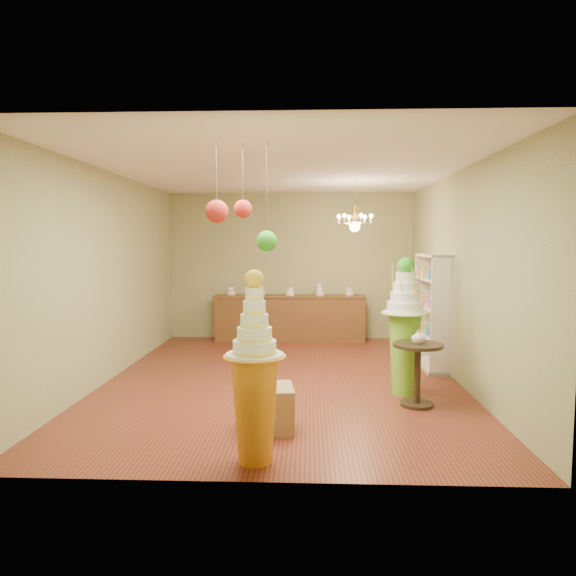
{
  "coord_description": "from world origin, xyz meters",
  "views": [
    {
      "loc": [
        0.38,
        -7.32,
        1.97
      ],
      "look_at": [
        0.08,
        0.0,
        1.33
      ],
      "focal_mm": 32.0,
      "sensor_mm": 36.0,
      "label": 1
    }
  ],
  "objects_px": {
    "pedestal_green": "(405,336)",
    "sideboard": "(290,317)",
    "pedestal_orange": "(255,391)",
    "round_table": "(418,366)"
  },
  "relations": [
    {
      "from": "pedestal_green",
      "to": "sideboard",
      "type": "height_order",
      "value": "pedestal_green"
    },
    {
      "from": "pedestal_green",
      "to": "sideboard",
      "type": "distance_m",
      "value": 4.01
    },
    {
      "from": "pedestal_orange",
      "to": "sideboard",
      "type": "height_order",
      "value": "pedestal_orange"
    },
    {
      "from": "pedestal_orange",
      "to": "pedestal_green",
      "type": "bearing_deg",
      "value": 51.41
    },
    {
      "from": "sideboard",
      "to": "round_table",
      "type": "xyz_separation_m",
      "value": [
        1.7,
        -4.14,
        0.02
      ]
    },
    {
      "from": "pedestal_green",
      "to": "round_table",
      "type": "height_order",
      "value": "pedestal_green"
    },
    {
      "from": "pedestal_orange",
      "to": "round_table",
      "type": "xyz_separation_m",
      "value": [
        1.8,
        1.68,
        -0.16
      ]
    },
    {
      "from": "pedestal_green",
      "to": "pedestal_orange",
      "type": "xyz_separation_m",
      "value": [
        -1.73,
        -2.17,
        -0.12
      ]
    },
    {
      "from": "pedestal_orange",
      "to": "round_table",
      "type": "relative_size",
      "value": 2.2
    },
    {
      "from": "pedestal_green",
      "to": "sideboard",
      "type": "bearing_deg",
      "value": 114.02
    }
  ]
}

